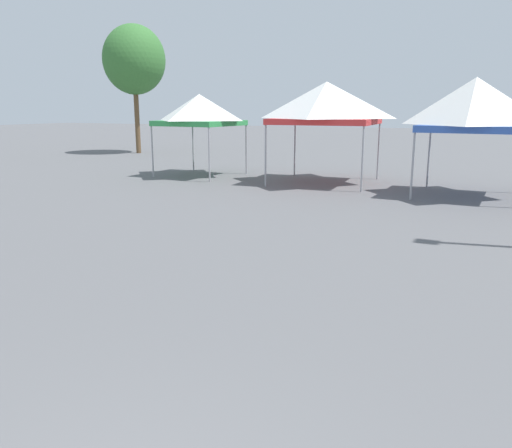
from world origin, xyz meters
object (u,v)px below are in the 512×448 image
Objects in this scene: canopy_tent_behind_right at (475,105)px; tree_behind_tents_right at (134,60)px; canopy_tent_far_left at (326,103)px; canopy_tent_center at (199,110)px.

canopy_tent_behind_right is 0.48× the size of tree_behind_tents_right.
canopy_tent_behind_right is (4.81, -0.95, -0.07)m from canopy_tent_far_left.
tree_behind_tents_right is (-13.83, 7.16, 2.52)m from canopy_tent_far_left.
canopy_tent_behind_right reaches higher than canopy_tent_center.
canopy_tent_center is 0.90× the size of canopy_tent_behind_right.
canopy_tent_far_left is at bearing -27.38° from tree_behind_tents_right.
canopy_tent_center is at bearing -39.88° from tree_behind_tents_right.
canopy_tent_far_left is at bearing 168.87° from canopy_tent_behind_right.
tree_behind_tents_right is (-8.80, 7.35, 2.76)m from canopy_tent_center.
tree_behind_tents_right is at bearing 156.49° from canopy_tent_behind_right.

